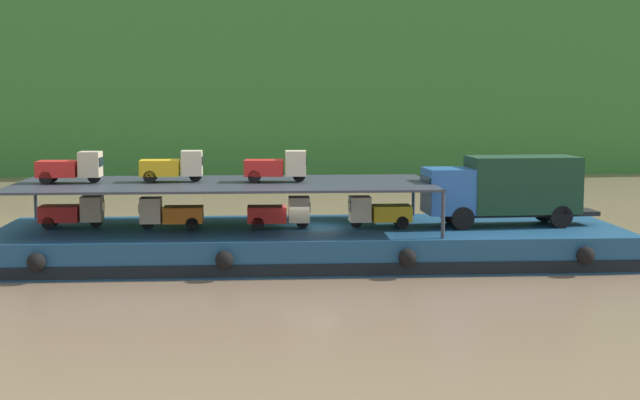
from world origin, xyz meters
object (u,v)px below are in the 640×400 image
object	(u,v)px
covered_lorry	(505,188)
mini_truck_upper_fore	(277,166)
mini_truck_lower_stern	(73,212)
mini_truck_lower_fore	(379,212)
cargo_barge	(311,244)
mini_truck_lower_aft	(170,213)
mini_truck_upper_mid	(173,166)
mini_truck_lower_mid	(280,213)
mini_truck_upper_stern	(71,167)

from	to	relation	value
covered_lorry	mini_truck_upper_fore	distance (m)	10.23
mini_truck_lower_stern	mini_truck_upper_fore	world-z (taller)	mini_truck_upper_fore
mini_truck_lower_stern	mini_truck_lower_fore	xyz separation A→B (m)	(13.46, -0.86, 0.00)
cargo_barge	mini_truck_lower_aft	world-z (taller)	mini_truck_lower_aft
mini_truck_upper_mid	mini_truck_upper_fore	distance (m)	4.58
mini_truck_lower_fore	mini_truck_upper_fore	world-z (taller)	mini_truck_upper_fore
mini_truck_upper_fore	mini_truck_upper_mid	bearing A→B (deg)	176.02
mini_truck_lower_stern	mini_truck_lower_aft	size ratio (longest dim) A/B	1.00
mini_truck_upper_mid	mini_truck_upper_fore	world-z (taller)	same
cargo_barge	mini_truck_lower_aft	xyz separation A→B (m)	(-6.14, -0.13, 1.44)
mini_truck_upper_fore	mini_truck_lower_aft	bearing A→B (deg)	-176.43
mini_truck_lower_aft	mini_truck_upper_fore	size ratio (longest dim) A/B	0.98
covered_lorry	cargo_barge	bearing A→B (deg)	179.22
mini_truck_lower_mid	mini_truck_upper_stern	world-z (taller)	mini_truck_upper_stern
cargo_barge	mini_truck_upper_stern	size ratio (longest dim) A/B	9.90
mini_truck_lower_mid	mini_truck_upper_fore	bearing A→B (deg)	105.63
mini_truck_lower_mid	mini_truck_upper_fore	world-z (taller)	mini_truck_upper_fore
cargo_barge	mini_truck_lower_aft	bearing A→B (deg)	-178.78
mini_truck_lower_fore	mini_truck_upper_mid	size ratio (longest dim) A/B	1.00
mini_truck_lower_mid	covered_lorry	bearing A→B (deg)	0.83
cargo_barge	mini_truck_lower_aft	distance (m)	6.30
mini_truck_lower_mid	mini_truck_upper_mid	size ratio (longest dim) A/B	1.00
mini_truck_lower_stern	mini_truck_lower_aft	xyz separation A→B (m)	(4.33, -0.69, 0.00)
mini_truck_lower_stern	mini_truck_upper_fore	bearing A→B (deg)	-2.55
mini_truck_lower_stern	mini_truck_upper_fore	size ratio (longest dim) A/B	0.99
cargo_barge	covered_lorry	xyz separation A→B (m)	(8.70, -0.12, 2.44)
mini_truck_upper_stern	mini_truck_upper_mid	xyz separation A→B (m)	(4.36, 0.28, 0.00)
mini_truck_lower_mid	mini_truck_lower_fore	world-z (taller)	same
cargo_barge	mini_truck_lower_stern	world-z (taller)	mini_truck_lower_stern
covered_lorry	mini_truck_lower_fore	distance (m)	5.80
mini_truck_lower_fore	mini_truck_upper_mid	world-z (taller)	mini_truck_upper_mid
covered_lorry	mini_truck_upper_stern	size ratio (longest dim) A/B	2.87
covered_lorry	mini_truck_upper_fore	xyz separation A→B (m)	(-10.18, 0.28, 1.00)
cargo_barge	mini_truck_upper_stern	distance (m)	10.97
mini_truck_upper_stern	mini_truck_lower_fore	bearing A→B (deg)	-2.10
mini_truck_upper_mid	cargo_barge	bearing A→B (deg)	-4.52
mini_truck_upper_stern	cargo_barge	bearing A→B (deg)	-1.08
mini_truck_lower_aft	mini_truck_lower_fore	bearing A→B (deg)	-1.03
mini_truck_lower_aft	mini_truck_upper_mid	size ratio (longest dim) A/B	1.00
mini_truck_lower_aft	mini_truck_lower_fore	distance (m)	9.13
mini_truck_lower_fore	mini_truck_upper_stern	size ratio (longest dim) A/B	1.00
mini_truck_lower_mid	mini_truck_upper_mid	world-z (taller)	mini_truck_upper_mid
mini_truck_lower_aft	mini_truck_upper_fore	distance (m)	5.08
mini_truck_lower_aft	mini_truck_upper_stern	bearing A→B (deg)	175.62
cargo_barge	mini_truck_lower_fore	size ratio (longest dim) A/B	9.92
cargo_barge	mini_truck_lower_stern	size ratio (longest dim) A/B	9.95
mini_truck_lower_aft	mini_truck_upper_fore	world-z (taller)	mini_truck_upper_fore
covered_lorry	mini_truck_lower_fore	size ratio (longest dim) A/B	2.87
cargo_barge	mini_truck_lower_mid	distance (m)	2.00
mini_truck_lower_aft	mini_truck_lower_mid	world-z (taller)	same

